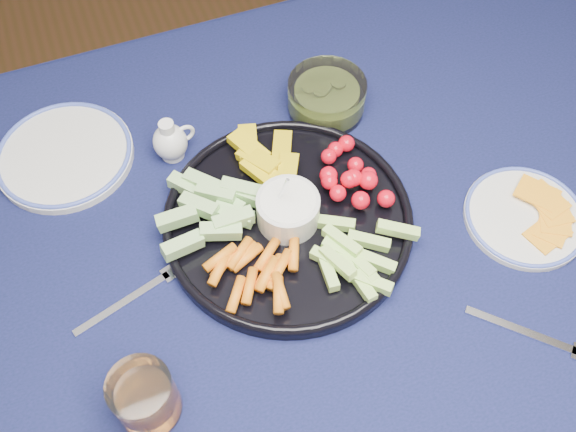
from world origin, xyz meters
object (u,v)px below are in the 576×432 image
object	(u,v)px
crudite_platter	(286,217)
juice_tumbler	(146,399)
creamer_pitcher	(171,141)
dining_table	(285,274)
cheese_plate	(525,216)
pickle_bowl	(326,98)
side_plate_extra	(64,155)

from	to	relation	value
crudite_platter	juice_tumbler	bearing A→B (deg)	-142.99
creamer_pitcher	dining_table	bearing A→B (deg)	-65.05
cheese_plate	juice_tumbler	bearing A→B (deg)	-172.83
crudite_platter	pickle_bowl	world-z (taller)	crudite_platter
juice_tumbler	side_plate_extra	distance (m)	0.46
crudite_platter	pickle_bowl	bearing A→B (deg)	52.84
dining_table	crudite_platter	xyz separation A→B (m)	(0.02, 0.04, 0.11)
cheese_plate	juice_tumbler	distance (m)	0.63
pickle_bowl	side_plate_extra	distance (m)	0.45
creamer_pitcher	cheese_plate	size ratio (longest dim) A/B	0.42
crudite_platter	juice_tumbler	size ratio (longest dim) A/B	3.99
dining_table	crudite_platter	world-z (taller)	crudite_platter
creamer_pitcher	side_plate_extra	bearing A→B (deg)	161.66
creamer_pitcher	cheese_plate	xyz separation A→B (m)	(0.48, -0.32, -0.02)
cheese_plate	dining_table	bearing A→B (deg)	166.74
juice_tumbler	creamer_pitcher	bearing A→B (deg)	70.47
dining_table	pickle_bowl	distance (m)	0.31
juice_tumbler	crudite_platter	bearing A→B (deg)	37.01
juice_tumbler	cheese_plate	bearing A→B (deg)	7.17
crudite_platter	side_plate_extra	xyz separation A→B (m)	(-0.30, 0.26, -0.01)
dining_table	juice_tumbler	xyz separation A→B (m)	(-0.25, -0.17, 0.13)
pickle_bowl	cheese_plate	xyz separation A→B (m)	(0.20, -0.33, -0.02)
cheese_plate	juice_tumbler	size ratio (longest dim) A/B	1.96
creamer_pitcher	juice_tumbler	xyz separation A→B (m)	(-0.14, -0.40, 0.01)
creamer_pitcher	crudite_platter	bearing A→B (deg)	-57.51
cheese_plate	side_plate_extra	size ratio (longest dim) A/B	0.83
juice_tumbler	side_plate_extra	size ratio (longest dim) A/B	0.43
dining_table	cheese_plate	bearing A→B (deg)	-13.26
pickle_bowl	side_plate_extra	world-z (taller)	pickle_bowl
pickle_bowl	side_plate_extra	xyz separation A→B (m)	(-0.45, 0.06, -0.02)
creamer_pitcher	side_plate_extra	world-z (taller)	creamer_pitcher
pickle_bowl	side_plate_extra	size ratio (longest dim) A/B	0.59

